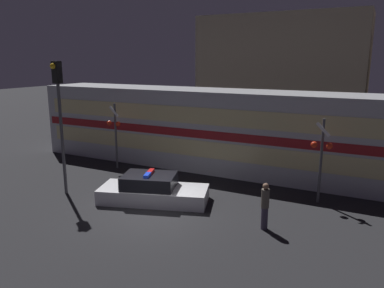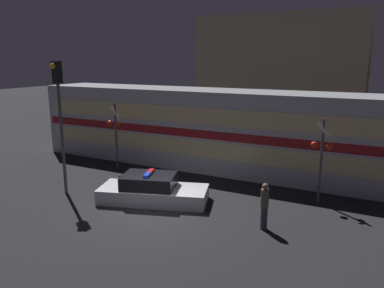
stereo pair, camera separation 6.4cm
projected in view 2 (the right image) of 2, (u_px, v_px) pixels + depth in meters
name	position (u px, v px, depth m)	size (l,w,h in m)	color
ground_plane	(152.00, 213.00, 14.29)	(120.00, 120.00, 0.00)	black
train	(222.00, 130.00, 19.79)	(21.90, 3.15, 4.18)	#B7BABF
police_car	(152.00, 191.00, 15.39)	(4.73, 3.00, 1.27)	silver
pedestrian	(264.00, 206.00, 12.78)	(0.28, 0.28, 1.66)	#3F384C
crossing_signal_near	(321.00, 153.00, 14.86)	(0.84, 0.32, 3.47)	#4C4C51
crossing_signal_far	(115.00, 130.00, 19.75)	(0.84, 0.32, 3.51)	#4C4C51
traffic_light_corner	(59.00, 104.00, 15.61)	(0.30, 0.46, 5.67)	#4C4C51
building_left	(280.00, 81.00, 25.63)	(10.97, 4.01, 8.63)	#726656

